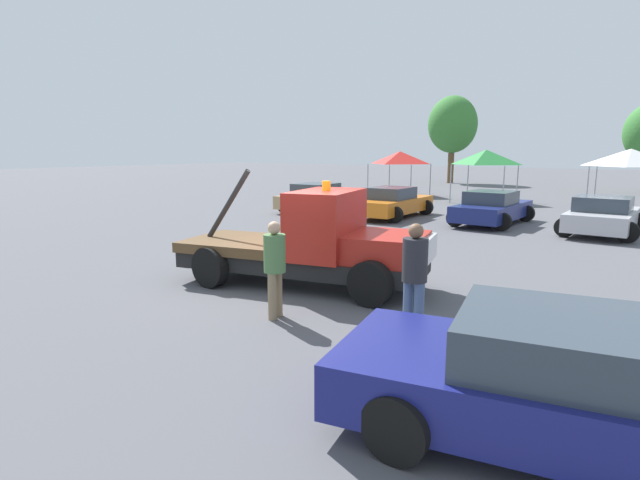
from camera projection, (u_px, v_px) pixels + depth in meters
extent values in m
plane|color=#545459|center=(301.00, 285.00, 10.99)|extent=(160.00, 160.00, 0.00)
cube|color=black|center=(301.00, 261.00, 10.90)|extent=(5.59, 2.90, 0.35)
cube|color=#B22319|center=(387.00, 247.00, 10.10)|extent=(1.82, 1.96, 0.55)
cube|color=silver|center=(427.00, 252.00, 9.81)|extent=(0.51, 1.76, 0.50)
cube|color=#B22319|center=(326.00, 223.00, 10.52)|extent=(1.58, 2.18, 1.39)
cube|color=brown|center=(248.00, 244.00, 11.34)|extent=(3.03, 2.51, 0.22)
cylinder|color=black|center=(228.00, 204.00, 11.37)|extent=(1.19, 0.38, 1.63)
cylinder|color=orange|center=(326.00, 186.00, 10.38)|extent=(0.18, 0.18, 0.20)
cylinder|color=black|center=(394.00, 263.00, 11.08)|extent=(0.88, 0.26, 0.88)
cylinder|color=black|center=(370.00, 284.00, 9.37)|extent=(0.88, 0.26, 0.88)
cylinder|color=black|center=(253.00, 251.00, 12.41)|extent=(0.88, 0.26, 0.88)
cylinder|color=black|center=(210.00, 267.00, 10.70)|extent=(0.88, 0.26, 0.88)
cube|color=navy|center=(602.00, 402.00, 4.79)|extent=(5.46, 2.90, 0.60)
cube|color=#333D47|center=(577.00, 343.00, 4.79)|extent=(2.46, 2.11, 0.50)
cylinder|color=black|center=(436.00, 355.00, 6.38)|extent=(0.68, 0.22, 0.68)
cylinder|color=black|center=(396.00, 428.00, 4.69)|extent=(0.68, 0.22, 0.68)
cylinder|color=#475B84|center=(408.00, 306.00, 8.05)|extent=(0.16, 0.16, 0.87)
cylinder|color=#475B84|center=(419.00, 309.00, 7.89)|extent=(0.16, 0.16, 0.87)
cylinder|color=#28282D|center=(415.00, 260.00, 7.83)|extent=(0.40, 0.40, 0.69)
sphere|color=brown|center=(416.00, 231.00, 7.75)|extent=(0.24, 0.24, 0.24)
cylinder|color=#847051|center=(272.00, 297.00, 8.64)|extent=(0.16, 0.16, 0.83)
cylinder|color=#847051|center=(278.00, 293.00, 8.83)|extent=(0.16, 0.16, 0.83)
cylinder|color=#4C7542|center=(275.00, 253.00, 8.60)|extent=(0.38, 0.38, 0.66)
sphere|color=tan|center=(274.00, 228.00, 8.53)|extent=(0.23, 0.23, 0.23)
cube|color=tan|center=(319.00, 199.00, 24.42)|extent=(2.06, 4.94, 0.60)
cube|color=#333D47|center=(316.00, 189.00, 24.12)|extent=(1.72, 2.11, 0.50)
cylinder|color=black|center=(322.00, 200.00, 26.30)|extent=(0.68, 0.22, 0.68)
cylinder|color=black|center=(351.00, 202.00, 25.35)|extent=(0.68, 0.22, 0.68)
cylinder|color=black|center=(284.00, 206.00, 23.55)|extent=(0.68, 0.22, 0.68)
cylinder|color=black|center=(315.00, 208.00, 22.61)|extent=(0.68, 0.22, 0.68)
cube|color=orange|center=(393.00, 205.00, 21.94)|extent=(1.90, 4.70, 0.60)
cube|color=#333D47|center=(391.00, 193.00, 21.65)|extent=(1.65, 1.98, 0.50)
cylinder|color=black|center=(391.00, 205.00, 23.76)|extent=(0.68, 0.22, 0.68)
cylinder|color=black|center=(426.00, 207.00, 22.78)|extent=(0.68, 0.22, 0.68)
cylinder|color=black|center=(357.00, 212.00, 21.17)|extent=(0.68, 0.22, 0.68)
cylinder|color=black|center=(395.00, 215.00, 20.19)|extent=(0.68, 0.22, 0.68)
cube|color=navy|center=(492.00, 211.00, 19.89)|extent=(2.06, 4.63, 0.60)
cube|color=#333D47|center=(491.00, 197.00, 19.61)|extent=(1.72, 1.98, 0.50)
cylinder|color=black|center=(484.00, 210.00, 21.66)|extent=(0.68, 0.22, 0.68)
cylinder|color=black|center=(526.00, 213.00, 20.60)|extent=(0.68, 0.22, 0.68)
cylinder|color=black|center=(455.00, 218.00, 19.24)|extent=(0.68, 0.22, 0.68)
cylinder|color=black|center=(502.00, 222.00, 18.18)|extent=(0.68, 0.22, 0.68)
cube|color=#B7B7BC|center=(602.00, 219.00, 17.53)|extent=(2.06, 4.33, 0.60)
cube|color=#333D47|center=(603.00, 204.00, 17.26)|extent=(1.75, 1.85, 0.50)
cylinder|color=black|center=(581.00, 218.00, 19.25)|extent=(0.68, 0.22, 0.68)
cylinder|color=black|center=(636.00, 222.00, 18.17)|extent=(0.68, 0.22, 0.68)
cylinder|color=black|center=(565.00, 227.00, 16.95)|extent=(0.68, 0.22, 0.68)
cylinder|color=black|center=(628.00, 232.00, 15.88)|extent=(0.68, 0.22, 0.68)
cylinder|color=#9E9EA3|center=(368.00, 180.00, 31.99)|extent=(0.07, 0.07, 2.05)
cylinder|color=#9E9EA3|center=(411.00, 182.00, 30.30)|extent=(0.07, 0.07, 2.05)
cylinder|color=#9E9EA3|center=(389.00, 178.00, 34.41)|extent=(0.07, 0.07, 2.05)
cylinder|color=#9E9EA3|center=(430.00, 179.00, 32.72)|extent=(0.07, 0.07, 2.05)
pyramid|color=red|center=(400.00, 158.00, 32.10)|extent=(3.00, 3.00, 0.80)
cylinder|color=#9E9EA3|center=(451.00, 184.00, 27.83)|extent=(0.07, 0.07, 2.12)
cylinder|color=#9E9EA3|center=(503.00, 186.00, 26.21)|extent=(0.07, 0.07, 2.12)
cylinder|color=#9E9EA3|center=(468.00, 181.00, 30.15)|extent=(0.07, 0.07, 2.12)
cylinder|color=#9E9EA3|center=(517.00, 183.00, 28.53)|extent=(0.07, 0.07, 2.12)
pyramid|color=#287F38|center=(486.00, 157.00, 27.92)|extent=(2.88, 2.88, 0.82)
cylinder|color=#9E9EA3|center=(587.00, 189.00, 24.05)|extent=(0.07, 0.07, 2.15)
cylinder|color=#9E9EA3|center=(595.00, 185.00, 26.55)|extent=(0.07, 0.07, 2.15)
pyramid|color=white|center=(630.00, 157.00, 24.16)|extent=(3.10, 3.10, 0.84)
cylinder|color=brown|center=(451.00, 168.00, 44.66)|extent=(0.53, 0.53, 2.67)
ellipsoid|color=#387A33|center=(453.00, 124.00, 43.98)|extent=(4.28, 4.28, 4.97)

